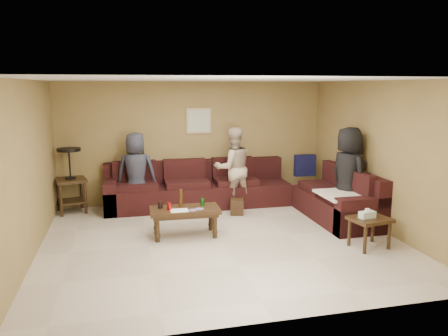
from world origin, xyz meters
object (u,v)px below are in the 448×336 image
(coffee_table, at_px, (185,212))
(waste_bin, at_px, (237,207))
(end_table_left, at_px, (71,179))
(person_right, at_px, (348,175))
(sectional_sofa, at_px, (244,195))
(person_left, at_px, (136,172))
(person_middle, at_px, (233,168))
(side_table_right, at_px, (369,222))

(coffee_table, relative_size, waste_bin, 3.85)
(waste_bin, bearing_deg, end_table_left, 164.03)
(person_right, bearing_deg, coffee_table, 81.93)
(sectional_sofa, distance_m, person_left, 2.14)
(end_table_left, bearing_deg, coffee_table, -43.88)
(person_right, bearing_deg, person_middle, 42.16)
(sectional_sofa, bearing_deg, end_table_left, 168.29)
(end_table_left, xyz_separation_m, person_middle, (3.11, -0.39, 0.15))
(sectional_sofa, xyz_separation_m, person_right, (1.60, -1.07, 0.53))
(coffee_table, distance_m, end_table_left, 2.69)
(coffee_table, distance_m, person_right, 2.98)
(end_table_left, distance_m, person_middle, 3.14)
(sectional_sofa, xyz_separation_m, end_table_left, (-3.27, 0.68, 0.33))
(waste_bin, height_order, person_right, person_right)
(person_left, xyz_separation_m, person_middle, (1.88, -0.20, 0.04))
(sectional_sofa, bearing_deg, side_table_right, -61.20)
(side_table_right, xyz_separation_m, waste_bin, (-1.48, 2.14, -0.26))
(sectional_sofa, relative_size, coffee_table, 4.10)
(coffee_table, relative_size, person_left, 0.73)
(person_left, distance_m, person_middle, 1.89)
(person_left, relative_size, person_middle, 0.95)
(person_left, bearing_deg, sectional_sofa, 176.53)
(person_middle, xyz_separation_m, person_right, (1.76, -1.36, 0.05))
(end_table_left, relative_size, waste_bin, 4.25)
(coffee_table, xyz_separation_m, person_right, (2.94, 0.11, 0.46))
(sectional_sofa, distance_m, waste_bin, 0.33)
(coffee_table, distance_m, person_left, 1.84)
(sectional_sofa, relative_size, person_right, 2.72)
(side_table_right, distance_m, person_middle, 3.02)
(sectional_sofa, relative_size, person_middle, 2.87)
(sectional_sofa, bearing_deg, waste_bin, -135.00)
(coffee_table, bearing_deg, person_left, 112.66)
(person_right, bearing_deg, person_left, 56.70)
(coffee_table, height_order, side_table_right, coffee_table)
(person_left, height_order, person_right, person_right)
(side_table_right, distance_m, waste_bin, 2.61)
(coffee_table, relative_size, side_table_right, 1.78)
(sectional_sofa, relative_size, person_left, 3.01)
(coffee_table, xyz_separation_m, side_table_right, (2.62, -1.16, 0.01))
(sectional_sofa, bearing_deg, person_left, 166.53)
(sectional_sofa, xyz_separation_m, person_left, (-2.03, 0.49, 0.45))
(person_left, bearing_deg, person_right, 166.83)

